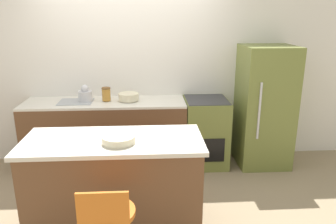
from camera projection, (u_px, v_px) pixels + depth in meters
The scene contains 10 objects.
ground_plane at pixel (130, 176), 4.34m from camera, with size 14.00×14.00×0.00m, color #998466.
wall_back at pixel (129, 70), 4.61m from camera, with size 8.00×0.06×2.60m.
back_counter at pixel (106, 134), 4.50m from camera, with size 2.15×0.63×0.94m.
kitchen_island at pixel (115, 183), 3.21m from camera, with size 1.69×0.74×0.93m.
oven_range at pixel (205, 132), 4.58m from camera, with size 0.58×0.64×0.94m.
refrigerator at pixel (264, 107), 4.51m from camera, with size 0.69×0.69×1.66m.
kettle at pixel (85, 95), 4.34m from camera, with size 0.19×0.19×0.22m.
mixing_bowl at pixel (129, 97), 4.39m from camera, with size 0.27×0.27×0.10m.
canister_jar at pixel (106, 94), 4.36m from camera, with size 0.12×0.12×0.18m.
fruit_bowl at pixel (119, 139), 2.98m from camera, with size 0.30×0.30×0.07m.
Camera 1 is at (0.27, -3.93, 2.07)m, focal length 35.00 mm.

